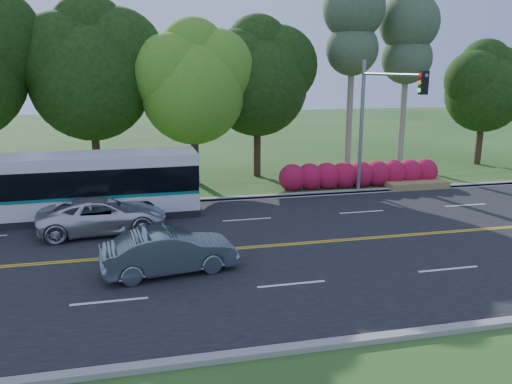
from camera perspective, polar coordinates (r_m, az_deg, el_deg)
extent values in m
plane|color=#204918|center=(19.16, 2.52, -6.14)|extent=(120.00, 120.00, 0.00)
cube|color=black|center=(19.16, 2.52, -6.11)|extent=(60.00, 14.00, 0.02)
cube|color=gray|center=(25.80, -1.59, -0.63)|extent=(60.00, 0.30, 0.15)
cube|color=gray|center=(13.01, 11.05, -16.40)|extent=(60.00, 0.30, 0.15)
cube|color=#204918|center=(27.57, -2.32, 0.27)|extent=(60.00, 4.00, 0.10)
cube|color=gold|center=(19.08, 2.58, -6.16)|extent=(57.00, 0.10, 0.00)
cube|color=gold|center=(19.23, 2.46, -6.00)|extent=(57.00, 0.10, 0.00)
cube|color=silver|center=(15.40, -16.42, -11.90)|extent=(2.20, 0.12, 0.00)
cube|color=silver|center=(15.91, 4.07, -10.44)|extent=(2.20, 0.12, 0.00)
cube|color=silver|center=(18.16, 21.13, -8.21)|extent=(2.20, 0.12, 0.00)
cube|color=silver|center=(21.91, -15.33, -3.96)|extent=(2.20, 0.12, 0.00)
cube|color=silver|center=(22.28, -1.06, -3.15)|extent=(2.20, 0.12, 0.00)
cube|color=silver|center=(23.93, 11.97, -2.24)|extent=(2.20, 0.12, 0.00)
cube|color=silver|center=(26.65, 22.81, -1.39)|extent=(2.20, 0.12, 0.00)
cube|color=silver|center=(25.53, -1.46, -0.91)|extent=(57.00, 0.12, 0.00)
cube|color=silver|center=(13.27, 10.51, -15.97)|extent=(57.00, 0.12, 0.00)
cylinder|color=black|center=(29.88, -17.76, 4.12)|extent=(0.44, 0.44, 3.60)
sphere|color=black|center=(29.50, -18.36, 12.00)|extent=(6.60, 6.60, 6.60)
sphere|color=black|center=(29.69, -15.57, 14.76)|extent=(5.28, 5.28, 5.28)
sphere|color=black|center=(29.45, -21.21, 14.02)|extent=(4.95, 4.95, 4.95)
sphere|color=black|center=(29.93, -18.47, 16.77)|extent=(4.29, 4.29, 4.29)
cylinder|color=black|center=(28.92, -6.98, 4.01)|extent=(0.44, 0.44, 3.24)
sphere|color=#54871C|center=(28.52, -7.20, 11.25)|extent=(5.80, 5.80, 5.80)
sphere|color=#54871C|center=(28.94, -4.68, 13.65)|extent=(4.64, 4.64, 4.64)
sphere|color=#54871C|center=(28.20, -9.63, 13.20)|extent=(4.35, 4.35, 4.35)
sphere|color=#54871C|center=(28.91, -7.21, 15.60)|extent=(3.77, 3.77, 3.77)
cylinder|color=black|center=(30.99, 0.14, 4.96)|extent=(0.44, 0.44, 3.42)
sphere|color=black|center=(30.62, 0.14, 12.01)|extent=(6.00, 6.00, 6.00)
sphere|color=black|center=(31.22, 2.51, 14.24)|extent=(4.80, 4.80, 4.80)
sphere|color=black|center=(30.17, -2.06, 13.97)|extent=(4.50, 4.50, 4.50)
sphere|color=black|center=(31.04, 0.16, 16.19)|extent=(3.90, 3.90, 3.90)
cylinder|color=gray|center=(32.50, 10.71, 10.80)|extent=(0.40, 0.40, 9.80)
sphere|color=#3B5A38|center=(32.47, 10.94, 15.73)|extent=(3.23, 3.23, 3.23)
sphere|color=#3B5A38|center=(32.64, 11.14, 19.91)|extent=(3.80, 3.80, 3.80)
cylinder|color=gray|center=(34.72, 16.53, 10.08)|extent=(0.40, 0.40, 9.10)
sphere|color=#3B5A38|center=(34.66, 16.84, 14.37)|extent=(3.23, 3.23, 3.23)
sphere|color=#3B5A38|center=(34.77, 17.11, 18.00)|extent=(3.80, 3.80, 3.80)
cylinder|color=black|center=(38.26, 24.14, 5.20)|extent=(0.44, 0.44, 3.06)
sphere|color=black|center=(37.96, 24.65, 10.19)|extent=(5.20, 5.20, 5.20)
sphere|color=black|center=(38.87, 25.95, 11.66)|extent=(4.16, 4.16, 4.16)
sphere|color=black|center=(37.15, 23.68, 11.64)|extent=(3.90, 3.90, 3.90)
sphere|color=black|center=(38.30, 24.72, 13.14)|extent=(3.38, 3.38, 3.38)
sphere|color=#A60D39|center=(27.33, 4.17, 1.64)|extent=(1.50, 1.50, 1.50)
sphere|color=#A60D39|center=(27.63, 6.15, 1.73)|extent=(1.50, 1.50, 1.50)
sphere|color=#A60D39|center=(27.96, 8.10, 1.81)|extent=(1.50, 1.50, 1.50)
sphere|color=#A60D39|center=(28.33, 9.99, 1.90)|extent=(1.50, 1.50, 1.50)
sphere|color=#A60D39|center=(28.72, 11.84, 1.98)|extent=(1.50, 1.50, 1.50)
sphere|color=#A60D39|center=(29.14, 13.64, 2.05)|extent=(1.50, 1.50, 1.50)
sphere|color=#A60D39|center=(29.59, 15.38, 2.12)|extent=(1.50, 1.50, 1.50)
sphere|color=#A60D39|center=(30.07, 17.07, 2.19)|extent=(1.50, 1.50, 1.50)
sphere|color=#A60D39|center=(30.57, 18.70, 2.25)|extent=(1.50, 1.50, 1.50)
cube|color=olive|center=(29.51, 17.74, 0.83)|extent=(3.50, 1.40, 0.40)
cylinder|color=gray|center=(27.27, 11.94, 7.20)|extent=(0.20, 0.20, 7.00)
cylinder|color=gray|center=(24.39, 15.23, 12.85)|extent=(0.14, 6.00, 0.14)
cube|color=black|center=(21.95, 18.61, 11.75)|extent=(0.32, 0.28, 0.95)
sphere|color=red|center=(21.86, 18.28, 12.56)|extent=(0.18, 0.18, 0.18)
sphere|color=yellow|center=(21.86, 18.22, 11.77)|extent=(0.18, 0.18, 0.18)
sphere|color=#19D833|center=(21.87, 18.16, 10.99)|extent=(0.18, 0.18, 0.18)
cube|color=silver|center=(23.67, -20.19, -1.04)|extent=(11.11, 2.65, 0.91)
cube|color=black|center=(23.44, -20.40, 1.39)|extent=(11.06, 2.69, 1.14)
cube|color=silver|center=(23.28, -20.57, 3.37)|extent=(11.11, 2.65, 0.51)
cube|color=#0B685C|center=(23.57, -20.27, -0.10)|extent=(11.06, 2.70, 0.13)
cube|color=black|center=(23.83, -20.06, -2.48)|extent=(11.11, 2.55, 0.32)
cylinder|color=black|center=(22.54, -12.56, -2.07)|extent=(0.93, 0.28, 0.92)
cylinder|color=black|center=(24.66, -12.73, -0.69)|extent=(0.93, 0.28, 0.92)
imported|color=slate|center=(16.73, -9.88, -6.68)|extent=(4.59, 2.21, 1.45)
imported|color=silver|center=(21.40, -17.09, -2.54)|extent=(5.30, 2.84, 1.42)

